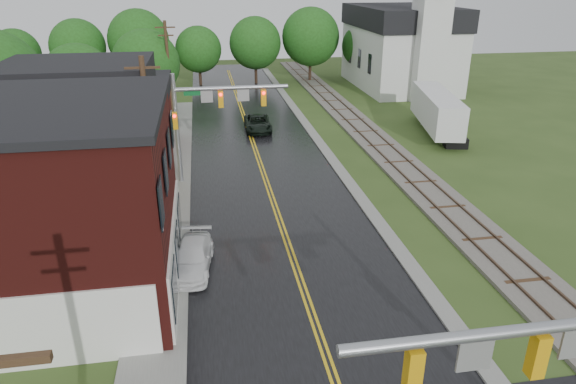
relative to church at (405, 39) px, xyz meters
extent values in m
cube|color=black|center=(-20.00, -23.74, -5.83)|extent=(10.00, 90.00, 0.02)
cube|color=gray|center=(-14.60, -18.74, -5.83)|extent=(0.80, 70.00, 0.12)
cube|color=gray|center=(-26.20, -28.74, -5.83)|extent=(2.40, 50.00, 0.12)
cube|color=silver|center=(-25.45, -38.74, -4.33)|extent=(0.10, 9.50, 3.00)
cube|color=tan|center=(-31.00, -27.74, -2.63)|extent=(8.00, 7.00, 6.40)
cube|color=#3F0F0C|center=(-30.00, -18.74, -3.63)|extent=(7.00, 6.00, 4.40)
cube|color=silver|center=(0.00, 1.26, -2.33)|extent=(10.00, 16.00, 7.00)
cube|color=black|center=(0.00, 1.26, 2.37)|extent=(10.40, 16.40, 2.40)
cube|color=silver|center=(0.00, -6.74, -0.33)|extent=(3.20, 3.20, 11.00)
cube|color=#59544C|center=(-10.00, -18.74, -5.73)|extent=(3.20, 80.00, 0.20)
cube|color=#4C3828|center=(-10.72, -18.74, -5.59)|extent=(0.10, 80.00, 0.12)
cube|color=#4C3828|center=(-9.28, -18.74, -5.59)|extent=(0.10, 80.00, 0.12)
cylinder|color=gray|center=(-18.00, -51.74, 0.37)|extent=(7.20, 0.26, 0.26)
cube|color=orange|center=(-17.28, -51.74, -0.33)|extent=(0.32, 0.30, 1.05)
cube|color=orange|center=(-20.02, -51.74, -0.33)|extent=(0.32, 0.30, 1.05)
cube|color=gray|center=(-18.72, -51.74, -0.13)|extent=(0.75, 0.06, 0.75)
cylinder|color=gray|center=(-25.60, -26.74, -2.23)|extent=(0.28, 0.28, 7.20)
cylinder|color=gray|center=(-22.00, -26.74, 0.37)|extent=(7.20, 0.26, 0.26)
cube|color=orange|center=(-22.72, -26.74, -0.33)|extent=(0.32, 0.30, 1.05)
cube|color=orange|center=(-19.98, -26.74, -0.33)|extent=(0.32, 0.30, 1.05)
cube|color=gray|center=(-23.58, -26.74, -0.13)|extent=(0.75, 0.06, 0.75)
cube|color=gray|center=(-21.28, -26.74, -0.13)|extent=(0.75, 0.06, 0.75)
cube|color=#0C5926|center=(-24.30, -26.74, 0.12)|extent=(1.40, 0.04, 0.30)
sphere|color=#FF0C0C|center=(-22.72, -26.92, 0.00)|extent=(0.20, 0.20, 0.20)
cylinder|color=#382616|center=(-26.80, -31.74, -1.33)|extent=(0.28, 0.28, 9.00)
cube|color=#382616|center=(-26.80, -31.74, 2.57)|extent=(1.80, 0.12, 0.12)
cube|color=#382616|center=(-26.80, -31.74, 1.87)|extent=(1.40, 0.12, 0.12)
cylinder|color=#382616|center=(-26.80, -9.74, -1.33)|extent=(0.28, 0.28, 9.00)
cube|color=#382616|center=(-26.80, -9.74, 2.57)|extent=(1.80, 0.12, 0.12)
cube|color=#382616|center=(-26.80, -9.74, 1.87)|extent=(1.40, 0.12, 0.12)
cylinder|color=black|center=(-38.00, -21.74, -4.12)|extent=(0.36, 0.36, 3.42)
cylinder|color=black|center=(-34.00, -13.74, -4.48)|extent=(0.36, 0.36, 2.70)
sphere|color=#1D4614|center=(-34.00, -13.74, -1.18)|extent=(6.00, 6.00, 6.00)
sphere|color=#1D4614|center=(-33.40, -14.14, -1.71)|extent=(4.20, 4.20, 4.20)
cylinder|color=black|center=(-29.00, -7.74, -4.39)|extent=(0.36, 0.36, 2.88)
sphere|color=#1D4614|center=(-29.00, -7.74, -0.87)|extent=(6.40, 6.40, 6.40)
sphere|color=#1D4614|center=(-28.40, -8.14, -1.43)|extent=(4.48, 4.48, 4.48)
imported|color=black|center=(-19.20, -15.37, -5.17)|extent=(2.35, 4.87, 1.34)
imported|color=white|center=(-24.80, -37.98, -5.21)|extent=(2.26, 4.47, 1.25)
cube|color=black|center=(-4.07, -22.67, -5.43)|extent=(1.96, 1.53, 0.80)
cylinder|color=gray|center=(-4.07, -15.93, -5.43)|extent=(0.16, 0.16, 0.80)
cube|color=silver|center=(-4.07, -18.63, -3.69)|extent=(4.50, 11.04, 2.70)
camera|label=1|loc=(-23.82, -59.26, 6.98)|focal=32.00mm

